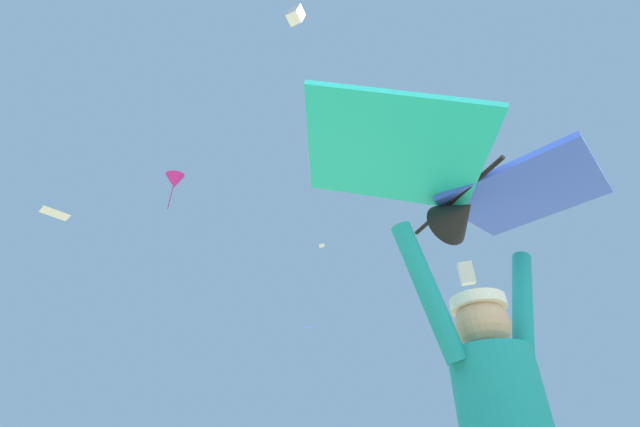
{
  "coord_description": "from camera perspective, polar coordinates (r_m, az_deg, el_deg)",
  "views": [
    {
      "loc": [
        -1.15,
        -1.1,
        0.82
      ],
      "look_at": [
        0.08,
        2.62,
        3.56
      ],
      "focal_mm": 24.39,
      "sensor_mm": 36.0,
      "label": 1
    }
  ],
  "objects": [
    {
      "name": "distant_kite_blue_mid_right",
      "position": [
        35.74,
        -1.51,
        -14.67
      ],
      "size": [
        0.72,
        0.67,
        0.34
      ],
      "color": "blue"
    },
    {
      "name": "distant_kite_white_low_right",
      "position": [
        40.7,
        0.22,
        -4.21
      ],
      "size": [
        0.65,
        0.65,
        0.19
      ],
      "color": "white"
    },
    {
      "name": "distant_kite_white_mid_left",
      "position": [
        13.13,
        -31.38,
        0.13
      ],
      "size": [
        0.86,
        0.84,
        0.26
      ],
      "color": "white"
    },
    {
      "name": "held_stunt_kite",
      "position": [
        2.34,
        18.25,
        3.67
      ],
      "size": [
        1.89,
        1.06,
        0.41
      ],
      "color": "black"
    },
    {
      "name": "distant_kite_magenta_high_right",
      "position": [
        31.47,
        -18.55,
        4.03
      ],
      "size": [
        1.86,
        1.91,
        3.02
      ],
      "color": "#DB2393"
    },
    {
      "name": "distant_kite_white_far_center",
      "position": [
        16.51,
        18.65,
        -7.45
      ],
      "size": [
        0.76,
        0.77,
        0.87
      ],
      "color": "white"
    },
    {
      "name": "distant_kite_white_overhead_distant",
      "position": [
        19.25,
        -3.2,
        24.55
      ],
      "size": [
        0.87,
        0.77,
        0.94
      ],
      "color": "white"
    }
  ]
}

